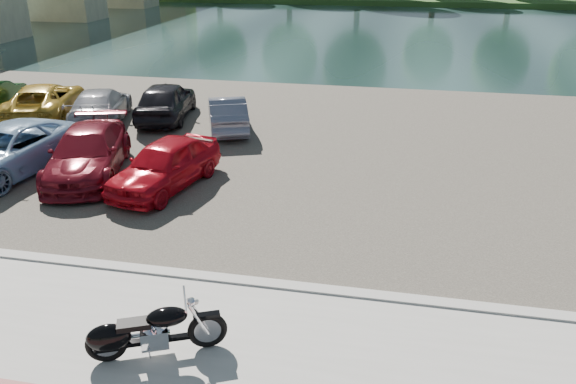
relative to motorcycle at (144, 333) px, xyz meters
name	(u,v)px	position (x,y,z in m)	size (l,w,h in m)	color
ground	(210,347)	(0.94, 0.52, -0.56)	(200.00, 200.00, 0.00)	#595447
kerb	(241,282)	(0.94, 2.52, -0.49)	(60.00, 0.30, 0.14)	#A2A099
parking_lot	(311,144)	(0.94, 11.52, -0.54)	(60.00, 18.00, 0.04)	#3E3932
river	(368,31)	(0.94, 40.52, -0.56)	(120.00, 40.00, 0.00)	#192D2C
motorcycle	(144,333)	(0.00, 0.00, 0.00)	(2.20, 1.17, 1.05)	black
car_2	(6,151)	(-7.65, 7.04, 0.19)	(2.37, 5.14, 1.43)	#90B1D2
car_3	(88,153)	(-5.16, 7.38, 0.18)	(1.96, 4.82, 1.40)	maroon
car_4	(165,165)	(-2.52, 6.94, 0.17)	(1.63, 4.05, 1.38)	#AB0B17
car_6	(45,101)	(-10.03, 12.66, 0.17)	(2.30, 4.98, 1.39)	#B78F2A
car_7	(100,105)	(-7.54, 12.52, 0.14)	(1.86, 4.58, 1.33)	gray
car_8	(166,100)	(-5.20, 13.43, 0.23)	(1.77, 4.40, 1.50)	black
car_9	(227,113)	(-2.40, 12.56, 0.11)	(1.34, 3.83, 1.26)	slate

